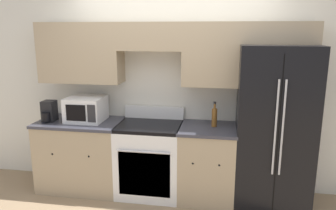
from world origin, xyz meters
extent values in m
plane|color=#937A5B|center=(0.00, 0.00, 0.00)|extent=(12.00, 12.00, 0.00)
cube|color=silver|center=(0.00, 0.66, 1.30)|extent=(8.00, 0.06, 2.60)
cube|color=tan|center=(-1.12, 0.46, 1.73)|extent=(1.03, 0.33, 0.74)
cube|color=tan|center=(-0.23, 0.46, 1.94)|extent=(0.77, 0.33, 0.33)
cube|color=tan|center=(0.90, 0.46, 1.73)|extent=(1.48, 0.33, 0.74)
cube|color=tan|center=(-1.12, 0.31, 0.43)|extent=(1.03, 0.62, 0.86)
cube|color=#383842|center=(-1.12, 0.31, 0.88)|extent=(1.05, 0.64, 0.03)
sphere|color=black|center=(-1.36, 0.00, 0.56)|extent=(0.03, 0.03, 0.03)
sphere|color=black|center=(-0.89, 0.00, 0.56)|extent=(0.03, 0.03, 0.03)
cube|color=tan|center=(0.48, 0.31, 0.43)|extent=(0.65, 0.62, 0.86)
cube|color=#383842|center=(0.48, 0.31, 0.88)|extent=(0.67, 0.64, 0.03)
sphere|color=black|center=(0.33, 0.00, 0.56)|extent=(0.03, 0.03, 0.03)
sphere|color=black|center=(0.62, 0.00, 0.56)|extent=(0.03, 0.03, 0.03)
cube|color=white|center=(-0.23, 0.31, 0.43)|extent=(0.77, 0.62, 0.86)
cube|color=black|center=(-0.23, 0.01, 0.39)|extent=(0.61, 0.01, 0.55)
cube|color=black|center=(-0.23, 0.31, 0.88)|extent=(0.77, 0.62, 0.04)
cube|color=white|center=(-0.23, 0.59, 0.98)|extent=(0.77, 0.04, 0.16)
cylinder|color=silver|center=(-0.23, -0.02, 0.67)|extent=(0.61, 0.02, 0.02)
cube|color=black|center=(1.22, 0.37, 0.93)|extent=(0.84, 0.74, 1.86)
cube|color=black|center=(1.22, 0.00, 0.93)|extent=(0.01, 0.01, 1.71)
cylinder|color=#B7B7BC|center=(1.19, -0.02, 1.02)|extent=(0.02, 0.02, 1.02)
cylinder|color=#B7B7BC|center=(1.26, -0.02, 1.02)|extent=(0.02, 0.02, 1.02)
cube|color=white|center=(-1.05, 0.35, 1.05)|extent=(0.45, 0.41, 0.30)
cube|color=black|center=(-1.09, 0.14, 1.05)|extent=(0.25, 0.01, 0.20)
cube|color=#262628|center=(-0.89, 0.14, 1.05)|extent=(0.10, 0.01, 0.21)
cylinder|color=brown|center=(0.55, 0.36, 1.00)|extent=(0.06, 0.06, 0.22)
cylinder|color=brown|center=(0.55, 0.36, 1.14)|extent=(0.03, 0.03, 0.06)
cylinder|color=black|center=(0.55, 0.36, 1.18)|extent=(0.03, 0.03, 0.02)
cube|color=black|center=(-1.50, 0.26, 1.02)|extent=(0.15, 0.16, 0.26)
cylinder|color=black|center=(-1.50, 0.17, 0.97)|extent=(0.11, 0.11, 0.12)
camera|label=1|loc=(0.63, -3.40, 2.02)|focal=35.00mm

